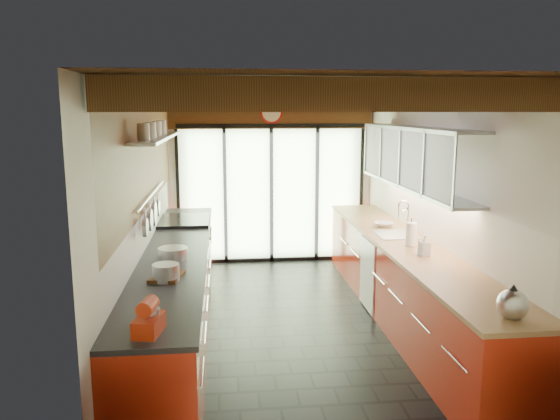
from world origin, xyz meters
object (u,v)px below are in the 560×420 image
Objects in this scene: kettle at (513,303)px; soap_bottle at (424,245)px; bowl at (384,225)px; stand_mixer at (149,319)px; paper_towel at (411,234)px.

soap_bottle is at bearing 90.00° from kettle.
stand_mixer is at bearing -129.23° from bowl.
stand_mixer is 2.54m from kettle.
kettle is 1.35× the size of soap_bottle.
bowl is at bearing 90.00° from kettle.
bowl is at bearing 50.77° from stand_mixer.
soap_bottle is (-0.00, 1.71, -0.01)m from kettle.
stand_mixer is 1.24× the size of bowl.
kettle is 1.71m from soap_bottle.
paper_towel reaches higher than soap_bottle.
bowl is (0.00, 1.01, -0.10)m from paper_towel.
soap_bottle is (2.54, 1.71, 0.01)m from stand_mixer.
stand_mixer is 4.02m from bowl.
kettle reaches higher than soap_bottle.
bowl is (-0.00, 3.12, -0.09)m from kettle.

